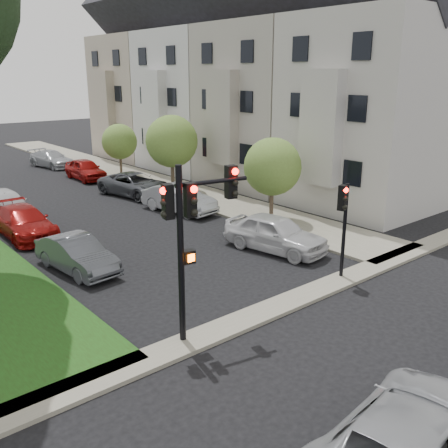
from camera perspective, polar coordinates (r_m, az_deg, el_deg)
ground at (r=14.99m, az=12.64°, el=-11.64°), size 140.00×140.00×0.00m
sidewalk_right at (r=36.92m, az=-11.03°, el=5.63°), size 3.50×44.00×0.12m
sidewalk_cross at (r=16.09m, az=6.96°, el=-9.02°), size 60.00×1.00×0.12m
house_a at (r=28.01m, az=16.42°, el=15.96°), size 7.70×7.55×15.97m
house_b at (r=32.83m, az=5.10°, el=16.59°), size 7.70×7.55×15.97m
house_c at (r=38.51m, az=-3.14°, el=16.65°), size 7.70×7.55×15.97m
house_d at (r=44.73m, az=-9.17°, el=16.50°), size 7.70×7.55×15.97m
small_tree_a at (r=24.05m, az=5.56°, el=6.53°), size 2.78×2.78×4.16m
small_tree_b at (r=30.49m, az=-6.00°, el=9.37°), size 3.14×3.14×4.70m
small_tree_c at (r=36.12m, az=-11.86°, el=9.20°), size 2.47×2.47×3.70m
traffic_signal_main at (r=12.91m, az=-3.73°, el=0.32°), size 2.40×0.66×4.90m
traffic_signal_secondary at (r=17.55m, az=13.49°, el=1.10°), size 0.47×0.38×3.47m
car_cross_near at (r=10.31m, az=20.78°, el=-22.18°), size 5.52×2.98×1.47m
car_parked_0 at (r=20.56m, az=5.88°, el=-1.05°), size 2.56×4.70×1.52m
car_parked_1 at (r=26.36m, az=-5.15°, el=2.89°), size 2.27×4.57×1.44m
car_parked_2 at (r=30.31m, az=-10.09°, el=4.47°), size 3.18×5.27×1.37m
car_parked_3 at (r=35.82m, az=-15.54°, el=6.04°), size 1.76×4.18×1.41m
car_parked_4 at (r=41.49m, az=-19.10°, el=7.04°), size 2.56×4.67×1.28m
car_parked_5 at (r=19.18m, az=-16.47°, el=-3.35°), size 1.80×4.08×1.30m
car_parked_6 at (r=24.01m, az=-21.90°, el=0.20°), size 1.91×4.65×1.35m
car_parked_7 at (r=27.00m, az=-23.79°, el=1.99°), size 2.19×4.75×1.58m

